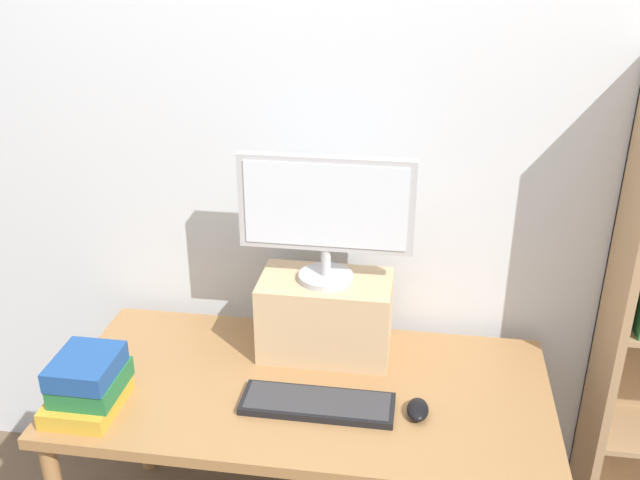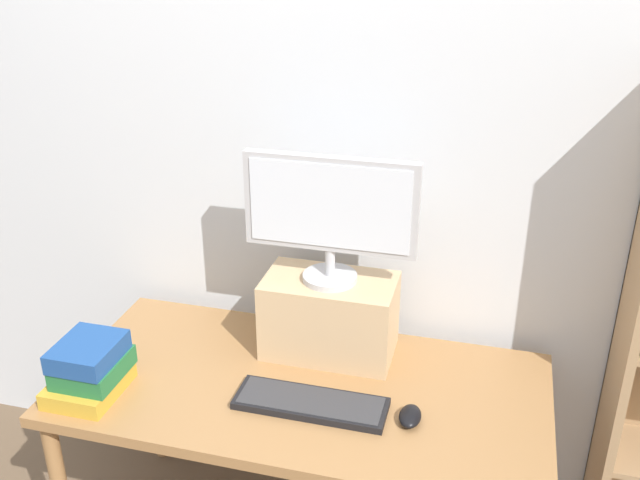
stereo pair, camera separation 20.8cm
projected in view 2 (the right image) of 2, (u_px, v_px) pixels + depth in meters
name	position (u px, v px, depth m)	size (l,w,h in m)	color
back_wall	(340.00, 156.00, 2.38)	(7.00, 0.08, 2.60)	silver
desk	(303.00, 402.00, 2.25)	(1.51, 0.74, 0.70)	#9E7042
riser_box	(330.00, 316.00, 2.33)	(0.42, 0.24, 0.27)	tan
computer_monitor	(330.00, 212.00, 2.18)	(0.54, 0.17, 0.41)	#B7B7BA
keyboard	(311.00, 403.00, 2.11)	(0.45, 0.15, 0.02)	black
computer_mouse	(410.00, 416.00, 2.05)	(0.06, 0.10, 0.04)	black
book_stack	(90.00, 369.00, 2.15)	(0.20, 0.24, 0.17)	gold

